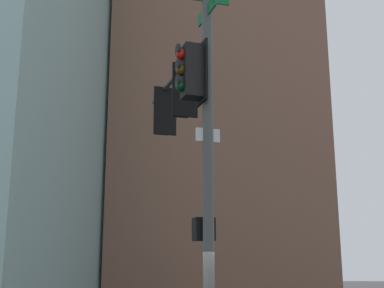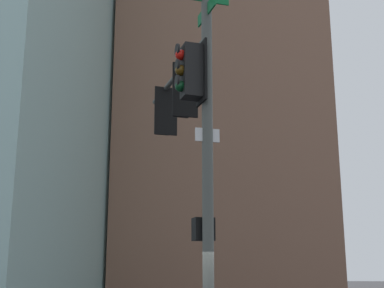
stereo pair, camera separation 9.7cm
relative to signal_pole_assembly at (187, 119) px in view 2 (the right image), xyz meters
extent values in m
cylinder|color=#4C514C|center=(-0.85, -0.57, -1.35)|extent=(0.19, 0.19, 7.50)
cylinder|color=#4C514C|center=(0.89, 0.46, 1.30)|extent=(3.55, 2.16, 0.12)
cylinder|color=#4C514C|center=(-0.22, -0.20, 0.85)|extent=(0.94, 0.60, 0.75)
cube|color=#0F6B33|center=(-0.85, -0.57, 1.85)|extent=(0.84, 0.51, 0.24)
cube|color=white|center=(-0.85, -0.57, -0.56)|extent=(0.25, 0.40, 0.24)
cube|color=black|center=(0.49, 0.22, 0.74)|extent=(0.47, 0.47, 1.00)
cube|color=black|center=(0.33, 0.13, 0.74)|extent=(0.31, 0.49, 1.16)
sphere|color=red|center=(0.67, 0.33, 1.04)|extent=(0.20, 0.20, 0.20)
cylinder|color=black|center=(0.72, 0.36, 1.13)|extent=(0.15, 0.22, 0.23)
sphere|color=#4C330A|center=(0.67, 0.33, 0.74)|extent=(0.20, 0.20, 0.20)
cylinder|color=black|center=(0.72, 0.36, 0.83)|extent=(0.15, 0.22, 0.23)
sphere|color=#0A3819|center=(0.67, 0.33, 0.44)|extent=(0.20, 0.20, 0.20)
cylinder|color=black|center=(0.72, 0.36, 0.53)|extent=(0.15, 0.22, 0.23)
cube|color=black|center=(1.83, 1.01, 0.74)|extent=(0.47, 0.47, 1.00)
cube|color=black|center=(1.67, 0.92, 0.74)|extent=(0.31, 0.49, 1.16)
sphere|color=#470A07|center=(2.01, 1.12, 1.04)|extent=(0.20, 0.20, 0.20)
cylinder|color=black|center=(2.07, 1.15, 1.13)|extent=(0.15, 0.22, 0.23)
sphere|color=#4C330A|center=(2.01, 1.12, 0.74)|extent=(0.20, 0.20, 0.20)
cylinder|color=black|center=(2.07, 1.15, 0.83)|extent=(0.15, 0.22, 0.23)
sphere|color=green|center=(2.01, 1.12, 0.44)|extent=(0.20, 0.20, 0.20)
cylinder|color=black|center=(2.07, 1.15, 0.53)|extent=(0.15, 0.22, 0.23)
cube|color=black|center=(-1.00, -0.31, 0.60)|extent=(0.47, 0.47, 1.00)
cube|color=black|center=(-0.91, -0.48, 0.60)|extent=(0.49, 0.31, 1.16)
sphere|color=red|center=(-1.11, -0.14, 0.90)|extent=(0.20, 0.20, 0.20)
cylinder|color=black|center=(-1.14, -0.08, 0.99)|extent=(0.22, 0.15, 0.23)
sphere|color=#4C330A|center=(-1.11, -0.14, 0.60)|extent=(0.20, 0.20, 0.20)
cylinder|color=black|center=(-1.14, -0.08, 0.69)|extent=(0.22, 0.15, 0.23)
sphere|color=#0A3819|center=(-1.11, -0.14, 0.30)|extent=(0.20, 0.20, 0.20)
cylinder|color=black|center=(-1.14, -0.08, 0.39)|extent=(0.22, 0.15, 0.23)
cube|color=black|center=(-0.64, -0.44, -2.20)|extent=(0.40, 0.44, 0.40)
cube|color=#EA5914|center=(-0.52, -0.37, -2.20)|extent=(0.15, 0.23, 0.28)
cube|color=#845B47|center=(43.77, 5.13, 13.27)|extent=(21.41, 19.51, 36.72)
camera|label=1|loc=(-9.78, -2.23, -2.88)|focal=49.39mm
camera|label=2|loc=(-9.76, -2.32, -2.88)|focal=49.39mm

